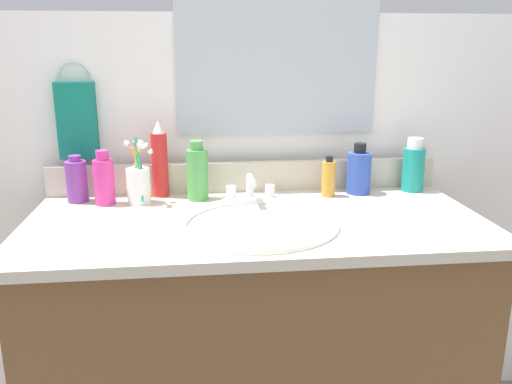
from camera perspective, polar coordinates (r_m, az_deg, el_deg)
The scene contains 17 objects.
vanity_cabinet at distance 1.53m, azimuth -0.03°, elevation -17.25°, with size 1.13×0.51×0.75m, color brown.
countertop at distance 1.36m, azimuth -0.03°, elevation -3.37°, with size 1.17×0.56×0.03m, color beige.
backsplash at distance 1.60m, azimuth -1.10°, elevation 1.68°, with size 1.17×0.02×0.09m, color beige.
back_wall at distance 1.71m, azimuth -1.26°, elevation -3.46°, with size 2.27×0.04×1.30m, color white.
mirror_panel at distance 1.61m, azimuth 2.38°, elevation 16.29°, with size 0.60×0.01×0.56m, color #B2BCC6.
towel_ring at distance 1.63m, azimuth -19.01°, elevation 11.60°, with size 0.10×0.10×0.01m, color silver.
hand_towel at distance 1.62m, azimuth -18.77°, elevation 7.33°, with size 0.11×0.04×0.22m, color #147260.
sink_basin at distance 1.32m, azimuth 0.33°, elevation -4.80°, with size 0.40×0.40×0.11m.
faucet at distance 1.48m, azimuth -0.55°, elevation -0.11°, with size 0.16×0.10×0.08m.
bottle_mouthwash_teal at distance 1.67m, azimuth 16.65°, elevation 2.62°, with size 0.07×0.07×0.16m.
bottle_soap_pink at distance 1.52m, azimuth -16.10°, elevation 1.22°, with size 0.06×0.06×0.15m.
bottle_oil_amber at distance 1.56m, azimuth 7.85°, elevation 1.50°, with size 0.04×0.04×0.12m.
bottle_cream_purple at distance 1.57m, azimuth -18.82°, elevation 1.18°, with size 0.06×0.06×0.13m.
bottle_toner_green at distance 1.51m, azimuth -6.36°, elevation 2.05°, with size 0.06×0.06×0.17m.
bottle_shampoo_blue at distance 1.60m, azimuth 11.06°, elevation 2.17°, with size 0.07×0.07×0.15m.
bottle_spray_red at distance 1.56m, azimuth -10.37°, elevation 3.24°, with size 0.05×0.05×0.22m.
cup_white_ceramic at distance 1.51m, azimuth -12.55°, elevation 0.95°, with size 0.08×0.08×0.19m.
Camera 1 is at (-0.14, -1.28, 1.21)m, focal length 37.01 mm.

